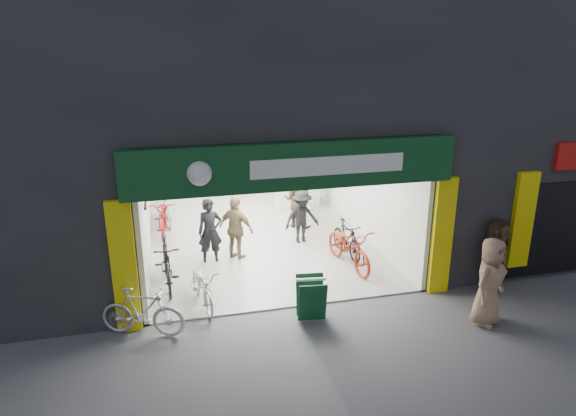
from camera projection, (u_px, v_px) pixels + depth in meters
name	position (u px, v px, depth m)	size (l,w,h in m)	color
ground	(294.00, 308.00, 10.64)	(60.00, 60.00, 0.00)	#56565B
building	(281.00, 77.00, 14.09)	(17.00, 10.27, 8.00)	#232326
bike_left_front	(203.00, 285.00, 10.64)	(0.59, 1.69, 0.89)	#BBBABF
bike_left_midfront	(167.00, 264.00, 11.36)	(0.53, 1.87, 1.12)	black
bike_left_midback	(164.00, 216.00, 14.55)	(0.69, 1.98, 1.04)	maroon
bike_left_back	(163.00, 205.00, 15.30)	(0.55, 1.96, 1.18)	silver
bike_right_front	(347.00, 239.00, 13.07)	(0.43, 1.54, 0.93)	black
bike_right_mid	(349.00, 247.00, 12.37)	(0.70, 2.02, 1.06)	maroon
bike_right_back	(303.00, 199.00, 16.16)	(0.48, 1.71, 1.03)	silver
parked_bike	(142.00, 312.00, 9.52)	(0.46, 1.62, 0.97)	silver
customer_a	(210.00, 232.00, 12.54)	(0.60, 0.39, 1.65)	black
customer_b	(297.00, 200.00, 14.95)	(0.82, 0.64, 1.68)	#362818
customer_c	(302.00, 218.00, 13.76)	(0.97, 0.56, 1.50)	black
customer_d	(236.00, 229.00, 12.72)	(0.97, 0.40, 1.65)	olive
pedestrian_near	(489.00, 282.00, 9.82)	(0.86, 0.56, 1.77)	#927055
pedestrian_far	(495.00, 255.00, 11.12)	(1.57, 0.50, 1.70)	#3B2D1B
sandwich_board	(311.00, 297.00, 10.08)	(0.62, 0.64, 0.86)	#0F3E21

